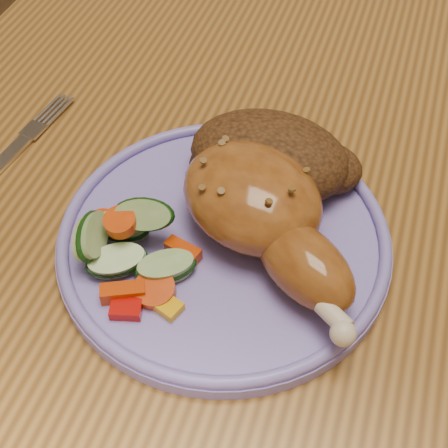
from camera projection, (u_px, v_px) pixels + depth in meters
The scene contains 8 objects.
dining_table at pixel (346, 254), 0.61m from camera, with size 0.90×1.40×0.75m.
chair_far at pixel (398, 50), 1.12m from camera, with size 0.42×0.42×0.91m.
plate at pixel (224, 241), 0.50m from camera, with size 0.27×0.27×0.01m, color #796CC8.
plate_rim at pixel (224, 232), 0.49m from camera, with size 0.27×0.27×0.01m, color #796CC8.
chicken_leg at pixel (264, 212), 0.47m from camera, with size 0.18×0.17×0.06m.
rice_pilaf at pixel (272, 158), 0.52m from camera, with size 0.15×0.10×0.06m.
vegetable_pile at pixel (129, 246), 0.47m from camera, with size 0.11×0.10×0.05m.
fork at pixel (4, 160), 0.57m from camera, with size 0.04×0.16×0.00m.
Camera 1 is at (0.00, -0.39, 1.15)m, focal length 50.00 mm.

